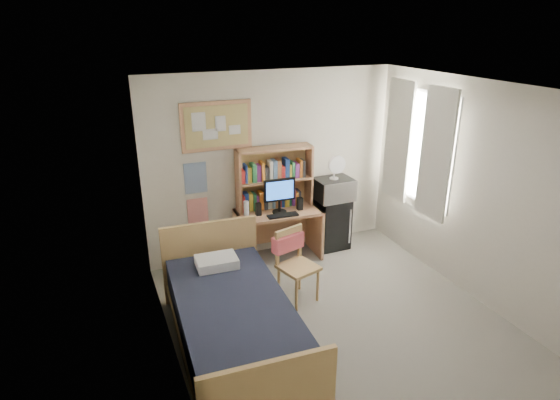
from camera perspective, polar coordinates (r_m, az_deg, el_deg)
name	(u,v)px	position (r m, az deg, el deg)	size (l,w,h in m)	color
floor	(342,328)	(5.45, 7.63, -15.21)	(3.60, 4.20, 0.02)	gray
ceiling	(356,91)	(4.44, 9.29, 13.02)	(3.60, 4.20, 0.02)	silver
wall_back	(272,165)	(6.57, -0.92, 4.30)	(3.60, 0.04, 2.60)	beige
wall_front	(519,345)	(3.42, 27.11, -15.50)	(3.60, 0.04, 2.60)	beige
wall_left	(170,252)	(4.24, -13.24, -6.24)	(0.04, 4.20, 2.60)	beige
wall_right	(485,197)	(5.88, 23.68, 0.38)	(0.04, 4.20, 2.60)	beige
window_unit	(418,147)	(6.60, 16.44, 6.21)	(0.10, 1.40, 1.70)	white
curtain_left	(436,155)	(6.28, 18.46, 5.26)	(0.04, 0.55, 1.70)	beige
curtain_right	(398,141)	(6.89, 14.19, 7.04)	(0.04, 0.55, 1.70)	beige
bulletin_board	(217,126)	(6.16, -7.74, 8.93)	(0.94, 0.03, 0.64)	tan
poster_wave	(195,178)	(6.27, -10.27, 2.65)	(0.30, 0.01, 0.42)	#245293
poster_japan	(198,211)	(6.44, -10.00, -1.32)	(0.28, 0.01, 0.36)	red
desk	(278,235)	(6.62, -0.24, -4.23)	(1.17, 0.59, 0.73)	tan
desk_chair	(298,267)	(5.63, 2.26, -8.14)	(0.45, 0.45, 0.90)	tan
mini_fridge	(331,222)	(7.01, 6.27, -2.73)	(0.45, 0.45, 0.77)	black
bed	(234,327)	(4.92, -5.59, -15.16)	(1.10, 2.21, 0.61)	black
hutch	(274,178)	(6.45, -0.69, 2.73)	(1.06, 0.27, 0.87)	tan
monitor	(279,196)	(6.33, -0.07, 0.45)	(0.44, 0.03, 0.47)	black
keyboard	(283,215)	(6.29, 0.35, -1.88)	(0.42, 0.13, 0.02)	black
speaker_left	(258,209)	(6.30, -2.65, -1.13)	(0.07, 0.07, 0.17)	black
speaker_right	(300,204)	(6.48, 2.43, -0.44)	(0.07, 0.07, 0.18)	black
water_bottle	(246,210)	(6.21, -4.13, -1.19)	(0.07, 0.07, 0.24)	white
hoodie	(288,242)	(5.65, 0.97, -5.17)	(0.42, 0.13, 0.20)	#DA525C
microwave	(333,189)	(6.79, 6.53, 1.35)	(0.53, 0.40, 0.31)	silver
desk_fan	(334,168)	(6.69, 6.64, 3.87)	(0.26, 0.26, 0.32)	white
pillow	(217,262)	(5.35, -7.73, -7.48)	(0.46, 0.32, 0.11)	white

